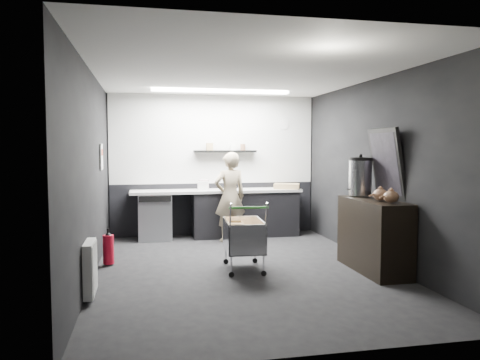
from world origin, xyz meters
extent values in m
plane|color=black|center=(0.00, 0.00, 0.00)|extent=(5.50, 5.50, 0.00)
plane|color=white|center=(0.00, 0.00, 2.70)|extent=(5.50, 5.50, 0.00)
plane|color=black|center=(0.00, 2.75, 1.35)|extent=(5.50, 0.00, 5.50)
plane|color=black|center=(0.00, -2.75, 1.35)|extent=(5.50, 0.00, 5.50)
plane|color=black|center=(-2.00, 0.00, 1.35)|extent=(0.00, 5.50, 5.50)
plane|color=black|center=(2.00, 0.00, 1.35)|extent=(0.00, 5.50, 5.50)
cube|color=silver|center=(0.00, 2.73, 1.85)|extent=(3.95, 0.02, 1.70)
cube|color=black|center=(0.00, 2.73, 0.50)|extent=(3.95, 0.02, 1.00)
cube|color=black|center=(0.20, 2.62, 1.62)|extent=(1.20, 0.22, 0.04)
cylinder|color=white|center=(1.40, 2.72, 2.15)|extent=(0.20, 0.03, 0.20)
cube|color=white|center=(-1.98, 1.30, 1.55)|extent=(0.02, 0.30, 0.40)
cube|color=red|center=(-1.98, 1.30, 1.62)|extent=(0.02, 0.22, 0.10)
cube|color=white|center=(-1.94, -0.90, 0.35)|extent=(0.10, 0.50, 0.60)
cube|color=white|center=(0.00, 1.85, 2.67)|extent=(2.40, 0.20, 0.04)
cube|color=black|center=(0.55, 2.42, 0.42)|extent=(2.00, 0.56, 0.85)
cube|color=beige|center=(0.00, 2.42, 0.88)|extent=(3.20, 0.60, 0.05)
cube|color=#9EA0A5|center=(-1.15, 2.42, 0.42)|extent=(0.60, 0.58, 0.85)
cube|color=black|center=(-1.15, 2.12, 0.78)|extent=(0.56, 0.02, 0.10)
imported|color=beige|center=(0.17, 1.97, 0.81)|extent=(0.65, 0.48, 1.61)
cube|color=silver|center=(0.01, -0.01, 0.29)|extent=(0.56, 0.82, 0.02)
cube|color=silver|center=(-0.24, -0.01, 0.49)|extent=(0.07, 0.79, 0.42)
cube|color=silver|center=(0.25, -0.01, 0.49)|extent=(0.07, 0.79, 0.42)
cube|color=silver|center=(0.01, -0.40, 0.49)|extent=(0.51, 0.06, 0.42)
cube|color=silver|center=(0.01, 0.37, 0.49)|extent=(0.51, 0.06, 0.42)
cylinder|color=silver|center=(-0.21, -0.37, 0.16)|extent=(0.02, 0.02, 0.28)
cylinder|color=silver|center=(0.22, -0.37, 0.16)|extent=(0.02, 0.02, 0.28)
cylinder|color=silver|center=(-0.21, 0.34, 0.16)|extent=(0.02, 0.02, 0.28)
cylinder|color=silver|center=(0.22, 0.34, 0.16)|extent=(0.02, 0.02, 0.28)
cylinder|color=green|center=(0.01, -0.46, 0.92)|extent=(0.51, 0.07, 0.03)
cube|color=olive|center=(-0.10, 0.08, 0.47)|extent=(0.24, 0.29, 0.35)
cube|color=olive|center=(0.14, -0.12, 0.45)|extent=(0.22, 0.27, 0.31)
cylinder|color=black|center=(-0.21, -0.37, 0.04)|extent=(0.08, 0.04, 0.07)
cylinder|color=black|center=(-0.21, 0.34, 0.04)|extent=(0.08, 0.04, 0.07)
cylinder|color=black|center=(0.22, -0.37, 0.04)|extent=(0.08, 0.04, 0.07)
cylinder|color=black|center=(0.22, 0.34, 0.04)|extent=(0.08, 0.04, 0.07)
cube|color=black|center=(1.73, -0.43, 0.49)|extent=(0.49, 1.31, 0.98)
cylinder|color=silver|center=(1.73, 0.00, 1.26)|extent=(0.33, 0.33, 0.50)
cylinder|color=black|center=(1.73, 0.00, 1.53)|extent=(0.33, 0.33, 0.04)
sphere|color=black|center=(1.73, 0.00, 1.57)|extent=(0.05, 0.05, 0.05)
ellipsoid|color=brown|center=(1.73, -0.60, 1.07)|extent=(0.20, 0.20, 0.16)
ellipsoid|color=brown|center=(1.73, -0.87, 1.07)|extent=(0.20, 0.20, 0.16)
cube|color=black|center=(1.94, -0.38, 1.47)|extent=(0.22, 0.76, 0.98)
cube|color=black|center=(1.92, -0.38, 1.47)|extent=(0.16, 0.66, 0.84)
cylinder|color=#AD0B1F|center=(-1.85, 0.60, 0.23)|extent=(0.16, 0.16, 0.41)
cone|color=black|center=(-1.85, 0.60, 0.47)|extent=(0.10, 0.10, 0.06)
cylinder|color=black|center=(-1.85, 0.60, 0.51)|extent=(0.03, 0.03, 0.06)
cube|color=#9E8254|center=(1.36, 2.37, 0.95)|extent=(0.58, 0.51, 0.10)
cylinder|color=beige|center=(-0.25, 2.42, 1.00)|extent=(0.19, 0.19, 0.19)
cube|color=white|center=(-0.27, 2.37, 0.98)|extent=(0.19, 0.15, 0.17)
camera|label=1|loc=(-1.33, -6.26, 1.70)|focal=35.00mm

